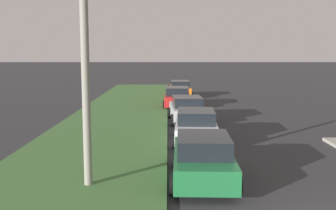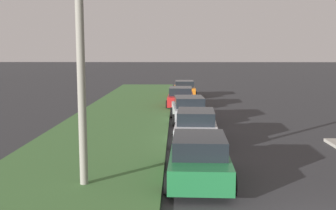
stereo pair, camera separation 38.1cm
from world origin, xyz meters
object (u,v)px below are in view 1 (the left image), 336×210
streetlight (97,39)px  parked_car_red (177,97)px  parked_car_white (196,126)px  parked_car_orange (180,89)px  parked_car_green (203,158)px  parked_car_silver (187,109)px

streetlight → parked_car_red: bearing=-8.7°
parked_car_white → streetlight: bearing=154.6°
parked_car_orange → parked_car_red: bearing=175.8°
parked_car_green → parked_car_white: 5.38m
parked_car_green → parked_car_silver: size_ratio=0.99×
parked_car_green → parked_car_red: same height
parked_car_silver → parked_car_white: bearing=178.4°
parked_car_green → parked_car_white: bearing=0.1°
parked_car_orange → streetlight: (-24.24, 3.12, 3.67)m
parked_car_red → parked_car_orange: bearing=-2.1°
streetlight → parked_car_green: bearing=-75.9°
parked_car_silver → streetlight: streetlight is taller
parked_car_orange → streetlight: bearing=172.0°
streetlight → parked_car_white: bearing=-27.9°
parked_car_green → parked_car_red: (16.92, 0.40, 0.00)m
parked_car_orange → streetlight: streetlight is taller
parked_car_white → parked_car_green: bearing=-179.1°
parked_car_silver → parked_car_orange: 12.76m
parked_car_red → parked_car_orange: same height
parked_car_red → streetlight: 18.27m
parked_car_white → parked_car_red: (11.54, 0.56, 0.00)m
parked_car_green → parked_car_red: bearing=3.1°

